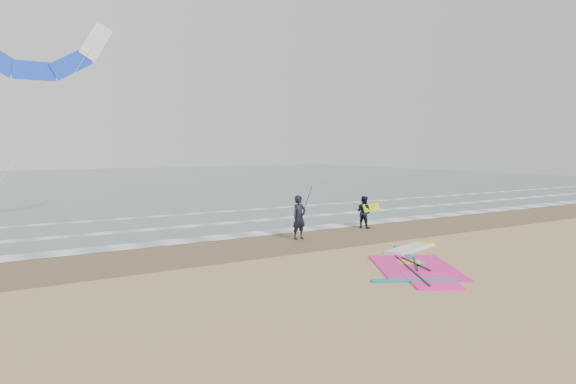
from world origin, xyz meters
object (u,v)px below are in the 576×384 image
surf_kite (33,53)px  windsurf_rig (416,261)px  person_walking (364,212)px  person_standing (299,217)px

surf_kite → windsurf_rig: bearing=-52.2°
windsurf_rig → person_walking: bearing=63.5°
windsurf_rig → person_standing: person_standing is taller
windsurf_rig → person_standing: bearing=99.4°
person_standing → surf_kite: bearing=132.6°
person_standing → person_walking: bearing=3.1°
person_walking → windsurf_rig: bearing=133.9°
windsurf_rig → person_standing: 6.08m
windsurf_rig → surf_kite: bearing=127.8°
windsurf_rig → person_walking: size_ratio=3.81×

